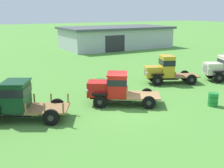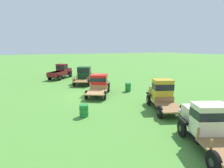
# 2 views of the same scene
# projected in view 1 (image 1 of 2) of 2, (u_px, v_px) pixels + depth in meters

# --- Properties ---
(ground_plane) EXTENTS (240.00, 240.00, 0.00)m
(ground_plane) POSITION_uv_depth(u_px,v_px,m) (127.00, 108.00, 17.48)
(ground_plane) COLOR #518E38
(farm_shed) EXTENTS (17.51, 9.14, 3.41)m
(farm_shed) POSITION_uv_depth(u_px,v_px,m) (116.00, 37.00, 45.72)
(farm_shed) COLOR #B2B7BC
(farm_shed) RESTS_ON ground
(vintage_truck_second_in_line) EXTENTS (5.09, 3.79, 2.20)m
(vintage_truck_second_in_line) POSITION_uv_depth(u_px,v_px,m) (14.00, 99.00, 15.43)
(vintage_truck_second_in_line) COLOR black
(vintage_truck_second_in_line) RESTS_ON ground
(vintage_truck_midrow_center) EXTENTS (4.83, 3.87, 2.06)m
(vintage_truck_midrow_center) POSITION_uv_depth(u_px,v_px,m) (115.00, 88.00, 18.02)
(vintage_truck_midrow_center) COLOR black
(vintage_truck_midrow_center) RESTS_ON ground
(vintage_truck_far_side) EXTENTS (4.73, 3.16, 2.33)m
(vintage_truck_far_side) POSITION_uv_depth(u_px,v_px,m) (165.00, 69.00, 23.24)
(vintage_truck_far_side) COLOR black
(vintage_truck_far_side) RESTS_ON ground
(vintage_truck_back_of_row) EXTENTS (4.82, 3.38, 2.13)m
(vintage_truck_back_of_row) POSITION_uv_depth(u_px,v_px,m) (224.00, 68.00, 24.19)
(vintage_truck_back_of_row) COLOR black
(vintage_truck_back_of_row) RESTS_ON ground
(oil_drum_beside_row) EXTENTS (0.65, 0.65, 0.95)m
(oil_drum_beside_row) POSITION_uv_depth(u_px,v_px,m) (101.00, 85.00, 21.12)
(oil_drum_beside_row) COLOR #1E7F33
(oil_drum_beside_row) RESTS_ON ground
(oil_drum_near_fence) EXTENTS (0.64, 0.64, 0.85)m
(oil_drum_near_fence) POSITION_uv_depth(u_px,v_px,m) (213.00, 99.00, 17.82)
(oil_drum_near_fence) COLOR #1E7F33
(oil_drum_near_fence) RESTS_ON ground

